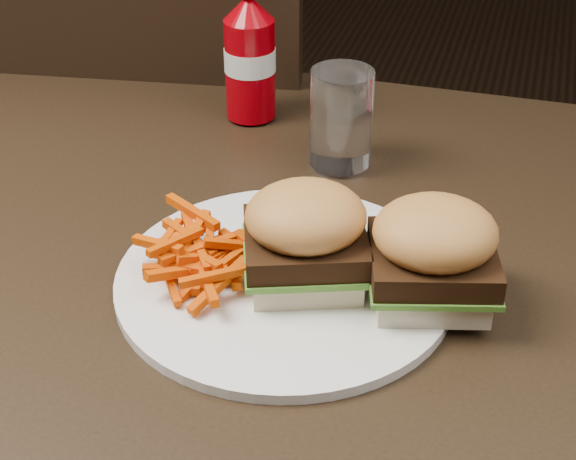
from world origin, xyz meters
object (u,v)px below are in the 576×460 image
(ketchup_bottle, at_px, (250,69))
(plate, at_px, (285,280))
(tumbler, at_px, (341,118))
(dining_table, at_px, (181,257))
(chair_far, at_px, (181,201))

(ketchup_bottle, bearing_deg, plate, -66.79)
(ketchup_bottle, height_order, tumbler, ketchup_bottle)
(dining_table, bearing_deg, ketchup_bottle, 93.48)
(chair_far, xyz_separation_m, tumbler, (0.35, -0.37, 0.38))
(plate, height_order, tumbler, tumbler)
(plate, relative_size, ketchup_bottle, 2.54)
(tumbler, bearing_deg, ketchup_bottle, 146.68)
(chair_far, height_order, tumbler, tumbler)
(plate, distance_m, tumbler, 0.22)
(ketchup_bottle, bearing_deg, dining_table, -86.52)
(dining_table, distance_m, plate, 0.12)
(chair_far, bearing_deg, tumbler, 125.43)
(ketchup_bottle, bearing_deg, chair_far, 128.48)
(chair_far, relative_size, plate, 1.66)
(tumbler, bearing_deg, plate, -89.01)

